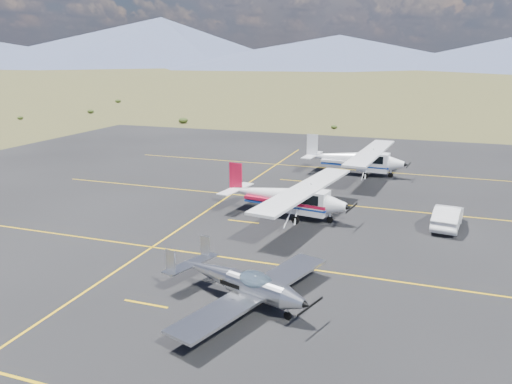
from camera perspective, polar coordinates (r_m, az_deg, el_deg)
The scene contains 6 objects.
ground at distance 22.62m, azimuth -1.13°, elevation -9.96°, with size 1600.00×1600.00×0.00m, color #383D1C.
apron at distance 28.79m, azimuth 3.78°, elevation -4.34°, with size 72.00×72.00×0.02m, color black.
aircraft_low_wing at distance 20.22m, azimuth -1.50°, elevation -10.35°, with size 6.34×8.58×1.88m.
aircraft_cessna at distance 30.79m, azimuth 3.59°, elevation -0.40°, with size 7.29×12.04×3.03m.
aircraft_plain at distance 42.69m, azimuth 11.33°, elevation 3.82°, with size 7.55×12.55×3.17m.
sedan at distance 30.96m, azimuth 21.06°, elevation -2.62°, with size 1.41×4.05×1.33m, color white.
Camera 1 is at (7.24, -19.15, 9.61)m, focal length 35.00 mm.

